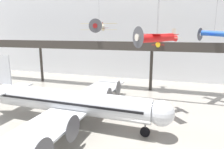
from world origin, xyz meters
TOP-DOWN VIEW (x-y plane):
  - hangar_back_wall at (0.00, 42.31)m, footprint 140.00×3.00m
  - mezzanine_walkway at (0.00, 29.27)m, footprint 110.00×3.20m
  - airliner_silver_main at (-9.24, 8.13)m, footprint 30.20×34.11m
  - suspended_plane_cream_biplane at (-12.59, 29.53)m, footprint 8.81×7.20m
  - suspended_plane_blue_trainer at (11.66, 24.72)m, footprint 5.80×6.48m
  - suspended_plane_red_highwing at (2.31, 15.18)m, footprint 7.38×7.61m
  - suspended_plane_yellow_lowwing at (1.19, 29.87)m, footprint 7.37×6.04m

SIDE VIEW (x-z plane):
  - airliner_silver_main at x=-9.24m, z-range -1.47..8.41m
  - mezzanine_walkway at x=0.00m, z-range 3.99..15.39m
  - suspended_plane_yellow_lowwing at x=1.19m, z-range 3.99..17.56m
  - suspended_plane_red_highwing at x=2.31m, z-range 6.52..18.69m
  - suspended_plane_blue_trainer at x=11.66m, z-range 7.41..18.89m
  - suspended_plane_cream_biplane at x=-12.59m, z-range 9.53..19.58m
  - hangar_back_wall at x=0.00m, z-range 0.00..29.59m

